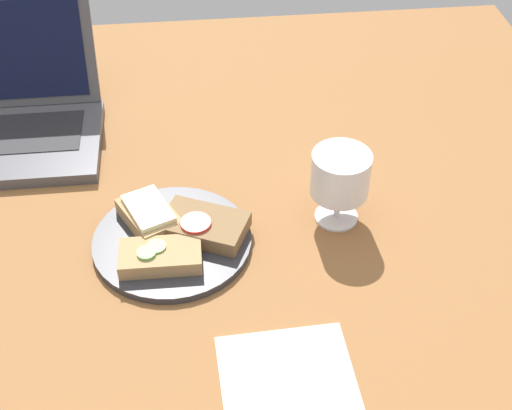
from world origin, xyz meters
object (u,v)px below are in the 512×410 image
at_px(sandwich_with_tomato, 204,226).
at_px(napkin, 287,374).
at_px(wine_glass, 340,177).
at_px(plate, 172,241).
at_px(sandwich_with_cucumber, 160,256).
at_px(sandwich_with_cheese, 149,215).

distance_m(sandwich_with_tomato, napkin, 0.26).
relative_size(wine_glass, napkin, 0.73).
distance_m(plate, sandwich_with_cucumber, 0.05).
height_order(sandwich_with_cucumber, sandwich_with_tomato, sandwich_with_tomato).
distance_m(plate, wine_glass, 0.26).
distance_m(sandwich_with_cucumber, sandwich_with_tomato, 0.08).
xyz_separation_m(sandwich_with_cheese, napkin, (0.16, -0.27, -0.02)).
bearing_deg(napkin, wine_glass, 67.34).
distance_m(sandwich_with_cucumber, napkin, 0.24).
xyz_separation_m(plate, wine_glass, (0.24, 0.03, 0.07)).
xyz_separation_m(plate, sandwich_with_cucumber, (-0.02, -0.04, 0.02)).
relative_size(sandwich_with_cheese, wine_glass, 0.99).
relative_size(sandwich_with_cheese, sandwich_with_cucumber, 1.02).
height_order(plate, wine_glass, wine_glass).
relative_size(plate, napkin, 1.42).
xyz_separation_m(plate, sandwich_with_cheese, (-0.03, 0.04, 0.02)).
xyz_separation_m(sandwich_with_cucumber, sandwich_with_tomato, (0.06, 0.05, 0.00)).
distance_m(sandwich_with_cheese, napkin, 0.32).
height_order(sandwich_with_tomato, wine_glass, wine_glass).
bearing_deg(wine_glass, sandwich_with_tomato, -173.61).
bearing_deg(sandwich_with_cheese, sandwich_with_cucumber, -79.63).
bearing_deg(wine_glass, plate, -172.85).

